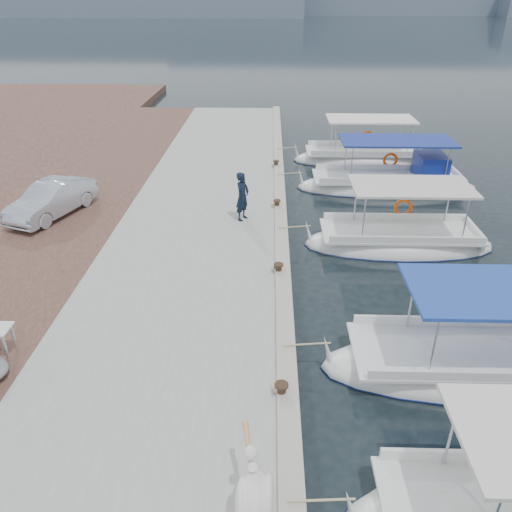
{
  "coord_description": "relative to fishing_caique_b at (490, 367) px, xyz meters",
  "views": [
    {
      "loc": [
        -0.65,
        -11.14,
        7.78
      ],
      "look_at": [
        -1.0,
        1.27,
        1.2
      ],
      "focal_mm": 35.0,
      "sensor_mm": 36.0,
      "label": 1
    }
  ],
  "objects": [
    {
      "name": "mooring_bollards",
      "position": [
        -4.85,
        3.54,
        0.57
      ],
      "size": [
        0.28,
        20.28,
        0.33
      ],
      "color": "black",
      "rests_on": "concrete_quay"
    },
    {
      "name": "fisherman",
      "position": [
        -6.1,
        7.46,
        1.25
      ],
      "size": [
        0.66,
        0.76,
        1.75
      ],
      "primitive_type": "imported",
      "rotation": [
        0.0,
        0.0,
        1.1
      ],
      "color": "black",
      "rests_on": "concrete_quay"
    },
    {
      "name": "fishing_caique_c",
      "position": [
        -0.68,
        6.41,
        0.0
      ],
      "size": [
        6.46,
        2.37,
        2.83
      ],
      "color": "white",
      "rests_on": "ground"
    },
    {
      "name": "fishing_caique_e",
      "position": [
        -0.31,
        16.15,
        0.0
      ],
      "size": [
        7.21,
        2.38,
        2.83
      ],
      "color": "white",
      "rests_on": "ground"
    },
    {
      "name": "concrete_quay",
      "position": [
        -7.5,
        7.04,
        0.13
      ],
      "size": [
        6.0,
        40.0,
        0.5
      ],
      "primitive_type": "cube",
      "color": "#9C9B96",
      "rests_on": "ground"
    },
    {
      "name": "cobblestone_strip",
      "position": [
        -12.5,
        7.04,
        0.13
      ],
      "size": [
        4.0,
        40.0,
        0.5
      ],
      "primitive_type": "cube",
      "color": "#4E3029",
      "rests_on": "ground"
    },
    {
      "name": "quay_curb",
      "position": [
        -4.72,
        7.04,
        0.44
      ],
      "size": [
        0.44,
        40.0,
        0.12
      ],
      "primitive_type": "cube",
      "color": "#A8A395",
      "rests_on": "concrete_quay"
    },
    {
      "name": "parked_car",
      "position": [
        -13.06,
        7.64,
        0.99
      ],
      "size": [
        2.48,
        3.93,
        1.22
      ],
      "primitive_type": "imported",
      "rotation": [
        0.0,
        0.0,
        -0.35
      ],
      "color": "silver",
      "rests_on": "cobblestone_strip"
    },
    {
      "name": "ground",
      "position": [
        -4.5,
        2.04,
        -0.12
      ],
      "size": [
        400.0,
        400.0,
        0.0
      ],
      "primitive_type": "plane",
      "color": "black",
      "rests_on": "ground"
    },
    {
      "name": "fishing_caique_b",
      "position": [
        0.0,
        0.0,
        0.0
      ],
      "size": [
        7.82,
        2.46,
        2.83
      ],
      "color": "white",
      "rests_on": "ground"
    },
    {
      "name": "pelican",
      "position": [
        -5.31,
        -4.18,
        0.99
      ],
      "size": [
        0.66,
        1.54,
        1.18
      ],
      "color": "tan",
      "rests_on": "concrete_quay"
    },
    {
      "name": "fishing_caique_d",
      "position": [
        0.17,
        12.07,
        0.06
      ],
      "size": [
        7.96,
        2.42,
        2.83
      ],
      "color": "white",
      "rests_on": "ground"
    }
  ]
}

